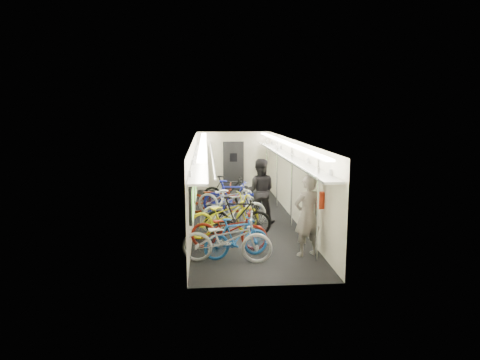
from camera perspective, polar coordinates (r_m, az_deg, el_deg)
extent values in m
plane|color=black|center=(13.03, 0.52, -5.25)|extent=(10.00, 10.00, 0.00)
plane|color=white|center=(12.64, 0.54, 5.33)|extent=(10.00, 10.00, 0.00)
plane|color=beige|center=(12.74, -6.21, -0.13)|extent=(0.00, 10.00, 10.00)
plane|color=beige|center=(13.00, 7.13, 0.04)|extent=(0.00, 10.00, 10.00)
plane|color=beige|center=(17.72, -0.90, 2.58)|extent=(3.00, 0.00, 3.00)
plane|color=beige|center=(7.92, 3.73, -5.90)|extent=(3.00, 0.00, 3.00)
cube|color=black|center=(9.59, -6.51, -2.95)|extent=(0.06, 1.10, 0.80)
cube|color=#71BF53|center=(9.59, -6.27, -2.95)|extent=(0.02, 0.96, 0.66)
cube|color=black|center=(11.75, -6.15, -0.68)|extent=(0.06, 1.10, 0.80)
cube|color=#71BF53|center=(11.74, -5.96, -0.68)|extent=(0.02, 0.96, 0.66)
cube|color=black|center=(13.92, -5.91, 0.89)|extent=(0.06, 1.10, 0.80)
cube|color=#71BF53|center=(13.92, -5.74, 0.89)|extent=(0.02, 0.96, 0.66)
cube|color=black|center=(16.10, -5.73, 2.03)|extent=(0.06, 1.10, 0.80)
cube|color=#71BF53|center=(16.09, -5.59, 2.03)|extent=(0.02, 0.96, 0.66)
cube|color=yellow|center=(10.65, -6.26, -1.44)|extent=(0.02, 0.22, 0.30)
cube|color=yellow|center=(12.82, -5.98, 0.39)|extent=(0.02, 0.22, 0.30)
cube|color=yellow|center=(15.00, -5.78, 1.69)|extent=(0.02, 0.22, 0.30)
cube|color=black|center=(17.69, -0.88, 1.91)|extent=(0.85, 0.08, 2.00)
cube|color=#999BA0|center=(12.64, -5.27, 3.11)|extent=(0.40, 9.70, 0.05)
cube|color=#999BA0|center=(12.86, 6.23, 3.20)|extent=(0.40, 9.70, 0.05)
cylinder|color=silver|center=(12.63, -3.77, 3.58)|extent=(0.04, 9.70, 0.04)
cylinder|color=silver|center=(12.79, 4.78, 3.64)|extent=(0.04, 9.70, 0.04)
cube|color=white|center=(12.60, -4.93, 5.01)|extent=(0.18, 9.60, 0.04)
cube|color=white|center=(12.81, 5.91, 5.07)|extent=(0.18, 9.60, 0.04)
cylinder|color=silver|center=(9.31, 10.31, -3.73)|extent=(0.05, 0.05, 2.38)
cylinder|color=silver|center=(11.98, 6.91, -0.74)|extent=(0.05, 0.05, 2.38)
cylinder|color=silver|center=(14.41, 4.96, 0.99)|extent=(0.05, 0.05, 2.38)
cylinder|color=silver|center=(16.86, 3.57, 2.22)|extent=(0.05, 0.05, 2.38)
imported|color=#B2B3B7|center=(9.33, -1.76, -7.89)|extent=(2.05, 0.96, 1.03)
imported|color=#1C59AB|center=(9.62, -0.45, -7.68)|extent=(1.60, 0.89, 0.93)
imported|color=maroon|center=(10.20, -1.51, -6.60)|extent=(1.93, 1.01, 0.96)
imported|color=black|center=(11.24, -0.31, -4.83)|extent=(1.81, 0.73, 1.06)
imported|color=#D2CC13|center=(11.27, -2.09, -4.71)|extent=(2.20, 1.51, 1.09)
imported|color=silver|center=(11.72, -0.80, -3.97)|extent=(2.02, 1.09, 1.17)
imported|color=#AFB0B4|center=(13.37, -1.61, -2.57)|extent=(2.12, 1.39, 1.05)
imported|color=#1A22A1|center=(13.47, -1.07, -2.35)|extent=(1.91, 0.85, 1.11)
imported|color=maroon|center=(13.77, -3.29, -2.43)|extent=(1.87, 0.77, 0.96)
imported|color=black|center=(14.47, -1.54, -1.57)|extent=(1.89, 0.92, 1.09)
imported|color=gray|center=(9.76, 8.97, -4.71)|extent=(0.79, 0.65, 1.86)
imported|color=black|center=(12.46, 2.63, -1.47)|extent=(1.02, 0.85, 1.89)
cube|color=red|center=(9.76, 10.97, -2.66)|extent=(0.27, 0.17, 0.38)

